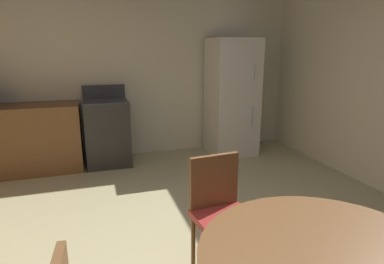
{
  "coord_description": "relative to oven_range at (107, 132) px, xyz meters",
  "views": [
    {
      "loc": [
        -0.53,
        -1.86,
        1.61
      ],
      "look_at": [
        0.32,
        0.83,
        0.89
      ],
      "focal_mm": 30.47,
      "sensor_mm": 36.0,
      "label": 1
    }
  ],
  "objects": [
    {
      "name": "refrigerator",
      "position": [
        1.88,
        -0.05,
        0.41
      ],
      "size": [
        0.68,
        0.68,
        1.76
      ],
      "color": "silver",
      "rests_on": "ground"
    },
    {
      "name": "chair_north",
      "position": [
        0.63,
        -2.66,
        0.03
      ],
      "size": [
        0.44,
        0.44,
        0.87
      ],
      "rotation": [
        0.0,
        0.0,
        4.81
      ],
      "color": "brown",
      "rests_on": "ground"
    },
    {
      "name": "oven_range",
      "position": [
        0.0,
        0.0,
        0.0
      ],
      "size": [
        0.6,
        0.6,
        1.1
      ],
      "color": "#2D2B28",
      "rests_on": "ground"
    },
    {
      "name": "kitchen_counter",
      "position": [
        -1.25,
        -0.0,
        -0.02
      ],
      "size": [
        1.79,
        0.6,
        0.9
      ],
      "primitive_type": "cube",
      "color": "brown",
      "rests_on": "ground"
    },
    {
      "name": "wall_back",
      "position": [
        0.33,
        0.4,
        0.88
      ],
      "size": [
        5.54,
        0.12,
        2.7
      ],
      "primitive_type": "cube",
      "color": "beige",
      "rests_on": "ground"
    }
  ]
}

